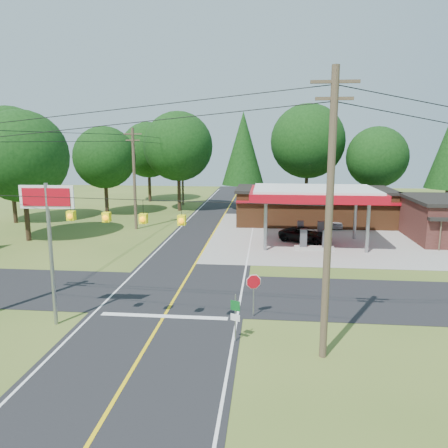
# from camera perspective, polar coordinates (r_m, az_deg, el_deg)

# --- Properties ---
(ground) EXTENTS (120.00, 120.00, 0.00)m
(ground) POSITION_cam_1_polar(r_m,az_deg,el_deg) (26.06, -5.99, -8.88)
(ground) COLOR #415B20
(ground) RESTS_ON ground
(main_highway) EXTENTS (8.00, 120.00, 0.02)m
(main_highway) POSITION_cam_1_polar(r_m,az_deg,el_deg) (26.06, -5.99, -8.86)
(main_highway) COLOR black
(main_highway) RESTS_ON ground
(cross_road) EXTENTS (70.00, 7.00, 0.02)m
(cross_road) POSITION_cam_1_polar(r_m,az_deg,el_deg) (26.06, -5.99, -8.85)
(cross_road) COLOR black
(cross_road) RESTS_ON ground
(lane_center_yellow) EXTENTS (0.15, 110.00, 0.00)m
(lane_center_yellow) POSITION_cam_1_polar(r_m,az_deg,el_deg) (26.05, -5.99, -8.83)
(lane_center_yellow) COLOR yellow
(lane_center_yellow) RESTS_ON main_highway
(gas_canopy) EXTENTS (10.60, 7.40, 4.88)m
(gas_canopy) POSITION_cam_1_polar(r_m,az_deg,el_deg) (37.48, 11.67, 3.72)
(gas_canopy) COLOR gray
(gas_canopy) RESTS_ON ground
(convenience_store) EXTENTS (16.40, 7.55, 3.80)m
(convenience_store) POSITION_cam_1_polar(r_m,az_deg,el_deg) (47.74, 11.55, 2.38)
(convenience_store) COLOR brown
(convenience_store) RESTS_ON ground
(utility_pole_near_right) EXTENTS (1.80, 0.30, 11.50)m
(utility_pole_near_right) POSITION_cam_1_polar(r_m,az_deg,el_deg) (17.40, 13.56, 1.23)
(utility_pole_near_right) COLOR #473828
(utility_pole_near_right) RESTS_ON ground
(utility_pole_far_left) EXTENTS (1.80, 0.30, 10.00)m
(utility_pole_far_left) POSITION_cam_1_polar(r_m,az_deg,el_deg) (44.14, -11.64, 5.99)
(utility_pole_far_left) COLOR #473828
(utility_pole_far_left) RESTS_ON ground
(utility_pole_north) EXTENTS (0.30, 0.30, 9.50)m
(utility_pole_north) POSITION_cam_1_polar(r_m,az_deg,el_deg) (60.27, -5.44, 6.98)
(utility_pole_north) COLOR #473828
(utility_pole_north) RESTS_ON ground
(overhead_beacons) EXTENTS (17.04, 2.04, 1.03)m
(overhead_beacons) POSITION_cam_1_polar(r_m,az_deg,el_deg) (19.18, -12.91, 2.90)
(overhead_beacons) COLOR black
(overhead_beacons) RESTS_ON ground
(treeline_backdrop) EXTENTS (70.27, 51.59, 13.30)m
(treeline_backdrop) POSITION_cam_1_polar(r_m,az_deg,el_deg) (48.22, 0.63, 9.33)
(treeline_backdrop) COLOR #332316
(treeline_backdrop) RESTS_ON ground
(suv_car) EXTENTS (6.21, 6.21, 1.28)m
(suv_car) POSITION_cam_1_polar(r_m,az_deg,el_deg) (38.83, 10.61, -1.43)
(suv_car) COLOR black
(suv_car) RESTS_ON ground
(sedan_car) EXTENTS (4.20, 4.20, 1.32)m
(sedan_car) POSITION_cam_1_polar(r_m,az_deg,el_deg) (46.25, 14.20, 0.42)
(sedan_car) COLOR silver
(sedan_car) RESTS_ON ground
(big_stop_sign) EXTENTS (2.55, 0.22, 6.87)m
(big_stop_sign) POSITION_cam_1_polar(r_m,az_deg,el_deg) (21.82, -21.96, 0.38)
(big_stop_sign) COLOR gray
(big_stop_sign) RESTS_ON ground
(octagonal_stop_sign) EXTENTS (0.76, 0.28, 2.25)m
(octagonal_stop_sign) POSITION_cam_1_polar(r_m,az_deg,el_deg) (22.03, 3.88, -8.00)
(octagonal_stop_sign) COLOR gray
(octagonal_stop_sign) RESTS_ON ground
(route_sign_post) EXTENTS (0.43, 0.20, 2.20)m
(route_sign_post) POSITION_cam_1_polar(r_m,az_deg,el_deg) (19.51, 1.48, -11.65)
(route_sign_post) COLOR gray
(route_sign_post) RESTS_ON ground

